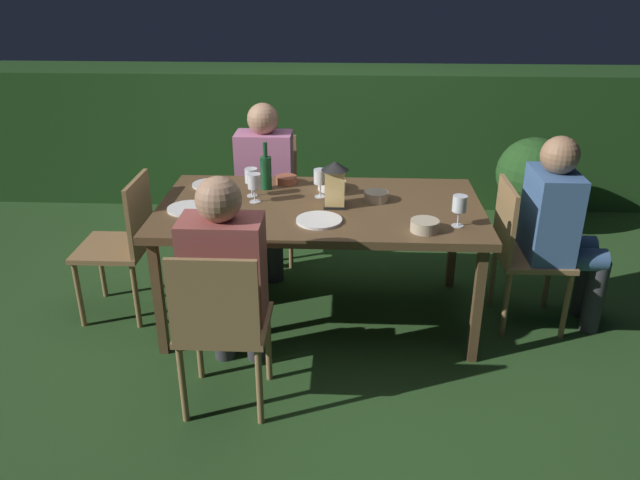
% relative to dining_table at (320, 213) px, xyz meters
% --- Properties ---
extents(ground_plane, '(16.00, 16.00, 0.00)m').
position_rel_dining_table_xyz_m(ground_plane, '(0.00, 0.00, -0.68)').
color(ground_plane, '#26471E').
extents(dining_table, '(1.85, 1.00, 0.73)m').
position_rel_dining_table_xyz_m(dining_table, '(0.00, 0.00, 0.00)').
color(dining_table, brown).
rests_on(dining_table, ground).
extents(chair_head_far, '(0.40, 0.42, 0.87)m').
position_rel_dining_table_xyz_m(chair_head_far, '(1.17, 0.00, -0.20)').
color(chair_head_far, '#937047').
rests_on(chair_head_far, ground).
extents(person_in_blue, '(0.48, 0.38, 1.15)m').
position_rel_dining_table_xyz_m(person_in_blue, '(1.37, 0.00, -0.04)').
color(person_in_blue, '#426699').
rests_on(person_in_blue, ground).
extents(chair_side_left_a, '(0.42, 0.40, 0.87)m').
position_rel_dining_table_xyz_m(chair_side_left_a, '(-0.42, -0.89, -0.20)').
color(chair_side_left_a, '#937047').
rests_on(chair_side_left_a, ground).
extents(person_in_rust, '(0.38, 0.47, 1.15)m').
position_rel_dining_table_xyz_m(person_in_rust, '(-0.42, -0.69, -0.04)').
color(person_in_rust, '#9E4C47').
rests_on(person_in_rust, ground).
extents(chair_side_right_a, '(0.42, 0.40, 0.87)m').
position_rel_dining_table_xyz_m(chair_side_right_a, '(-0.42, 0.89, -0.20)').
color(chair_side_right_a, '#937047').
rests_on(chair_side_right_a, ground).
extents(person_in_pink, '(0.38, 0.47, 1.15)m').
position_rel_dining_table_xyz_m(person_in_pink, '(-0.42, 0.69, -0.04)').
color(person_in_pink, '#C675A3').
rests_on(person_in_pink, ground).
extents(chair_head_near, '(0.40, 0.42, 0.87)m').
position_rel_dining_table_xyz_m(chair_head_near, '(-1.17, 0.00, -0.20)').
color(chair_head_near, '#937047').
rests_on(chair_head_near, ground).
extents(lantern_centerpiece, '(0.15, 0.15, 0.27)m').
position_rel_dining_table_xyz_m(lantern_centerpiece, '(0.08, -0.01, 0.20)').
color(lantern_centerpiece, black).
rests_on(lantern_centerpiece, dining_table).
extents(green_bottle_on_table, '(0.07, 0.07, 0.29)m').
position_rel_dining_table_xyz_m(green_bottle_on_table, '(-0.34, 0.26, 0.16)').
color(green_bottle_on_table, '#144723').
rests_on(green_bottle_on_table, dining_table).
extents(wine_glass_a, '(0.08, 0.08, 0.17)m').
position_rel_dining_table_xyz_m(wine_glass_a, '(0.74, -0.27, 0.17)').
color(wine_glass_a, silver).
rests_on(wine_glass_a, dining_table).
extents(wine_glass_b, '(0.08, 0.08, 0.17)m').
position_rel_dining_table_xyz_m(wine_glass_b, '(-0.01, 0.13, 0.17)').
color(wine_glass_b, silver).
rests_on(wine_glass_b, dining_table).
extents(wine_glass_c, '(0.08, 0.08, 0.17)m').
position_rel_dining_table_xyz_m(wine_glass_c, '(-0.41, 0.13, 0.17)').
color(wine_glass_c, silver).
rests_on(wine_glass_c, dining_table).
extents(wine_glass_d, '(0.08, 0.08, 0.17)m').
position_rel_dining_table_xyz_m(wine_glass_d, '(-0.38, 0.03, 0.17)').
color(wine_glass_d, silver).
rests_on(wine_glass_d, dining_table).
extents(plate_a, '(0.21, 0.21, 0.01)m').
position_rel_dining_table_xyz_m(plate_a, '(-0.70, 0.30, 0.06)').
color(plate_a, silver).
rests_on(plate_a, dining_table).
extents(plate_b, '(0.25, 0.25, 0.01)m').
position_rel_dining_table_xyz_m(plate_b, '(0.01, -0.25, 0.06)').
color(plate_b, white).
rests_on(plate_b, dining_table).
extents(plate_c, '(0.24, 0.24, 0.01)m').
position_rel_dining_table_xyz_m(plate_c, '(-0.73, -0.11, 0.06)').
color(plate_c, white).
rests_on(plate_c, dining_table).
extents(bowl_olives, '(0.13, 0.13, 0.05)m').
position_rel_dining_table_xyz_m(bowl_olives, '(-0.23, 0.37, 0.08)').
color(bowl_olives, '#9E5138').
rests_on(bowl_olives, dining_table).
extents(bowl_bread, '(0.14, 0.14, 0.06)m').
position_rel_dining_table_xyz_m(bowl_bread, '(0.32, 0.08, 0.08)').
color(bowl_bread, '#BCAD8E').
rests_on(bowl_bread, dining_table).
extents(bowl_salad, '(0.15, 0.15, 0.06)m').
position_rel_dining_table_xyz_m(bowl_salad, '(0.56, -0.35, 0.08)').
color(bowl_salad, '#BCAD8E').
rests_on(bowl_salad, dining_table).
extents(bowl_dip, '(0.17, 0.17, 0.06)m').
position_rel_dining_table_xyz_m(bowl_dip, '(0.06, 0.27, 0.08)').
color(bowl_dip, silver).
rests_on(bowl_dip, dining_table).
extents(hedge_backdrop, '(6.15, 0.66, 1.15)m').
position_rel_dining_table_xyz_m(hedge_backdrop, '(0.00, 2.17, -0.11)').
color(hedge_backdrop, '#1E4219').
rests_on(hedge_backdrop, ground).
extents(potted_plant_by_hedge, '(0.56, 0.56, 0.77)m').
position_rel_dining_table_xyz_m(potted_plant_by_hedge, '(1.59, 1.37, -0.24)').
color(potted_plant_by_hedge, brown).
rests_on(potted_plant_by_hedge, ground).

